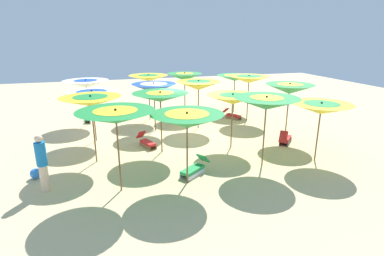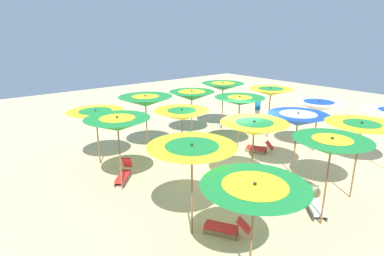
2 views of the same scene
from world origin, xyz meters
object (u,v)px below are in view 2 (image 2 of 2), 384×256
Objects in this scene: beach_umbrella_6 at (298,120)px; beach_umbrella_8 at (118,124)px; beach_umbrella_5 at (254,128)px; beach_umbrella_2 at (361,129)px; beach_ball at (276,123)px; beach_umbrella_14 at (192,96)px; beach_umbrella_4 at (192,153)px; lounger_0 at (315,204)px; beach_umbrella_0 at (254,193)px; beach_umbrella_7 at (318,106)px; beach_umbrella_13 at (146,101)px; beachgoer_0 at (258,108)px; lounger_1 at (224,228)px; beach_umbrella_11 at (271,92)px; lounger_5 at (193,136)px; beach_umbrella_12 at (96,116)px; beach_umbrella_1 at (331,147)px; lounger_4 at (259,148)px; beach_umbrella_10 at (240,101)px; beach_umbrella_9 at (182,115)px; lounger_2 at (124,175)px; beach_umbrella_15 at (223,87)px.

beach_umbrella_6 is 6.01m from beach_umbrella_8.
beach_umbrella_5 is 1.02× the size of beach_umbrella_6.
beach_ball is (6.14, -4.58, -2.06)m from beach_umbrella_2.
beach_umbrella_2 reaches higher than beach_umbrella_14.
beach_umbrella_4 is 1.03× the size of beach_umbrella_5.
beach_umbrella_0 is at bearing -37.77° from lounger_0.
beach_umbrella_7 is 0.89× the size of beach_umbrella_13.
beachgoer_0 is (5.37, -9.11, -1.31)m from beach_umbrella_4.
lounger_1 is at bearing 103.50° from beach_umbrella_7.
lounger_1 is (-6.61, 4.37, -1.81)m from beach_umbrella_14.
beachgoer_0 is (1.81, -1.40, -1.32)m from beach_umbrella_11.
beach_umbrella_0 is at bearing 111.75° from beach_umbrella_7.
lounger_5 is at bearing 144.28° from beach_umbrella_14.
beach_umbrella_12 is 1.89× the size of lounger_1.
beach_umbrella_1 is 1.12× the size of beach_umbrella_12.
beachgoer_0 is 1.27m from beach_ball.
lounger_1 is at bearing 166.06° from beach_umbrella_13.
beach_umbrella_13 is 5.13m from lounger_4.
beach_umbrella_10 is 2.17m from lounger_4.
beach_umbrella_9 is 2.96m from lounger_2.
beach_umbrella_7 is at bearing -125.79° from beachgoer_0.
beach_umbrella_8 reaches higher than beach_umbrella_7.
lounger_5 is at bearing 77.44° from beach_ball.
lounger_0 is 0.98× the size of lounger_5.
beach_umbrella_10 is at bearing 96.77° from beach_umbrella_11.
beach_umbrella_12 is 1.27× the size of beachgoer_0.
beach_umbrella_11 reaches higher than beachgoer_0.
beach_umbrella_14 is 5.18m from beach_ball.
beach_umbrella_15 is 3.17m from lounger_5.
beach_umbrella_9 is at bearing 25.56° from beach_umbrella_2.
beach_umbrella_13 reaches higher than beach_umbrella_12.
beach_umbrella_14 is at bearing 87.85° from beach_umbrella_15.
beach_umbrella_4 is 1.07× the size of beach_umbrella_14.
beachgoer_0 reaches higher than lounger_0.
beach_umbrella_7 is 3.27m from beach_umbrella_10.
beach_umbrella_10 is (-0.28, -2.80, 0.19)m from beach_umbrella_9.
beach_umbrella_13 is 1.00× the size of beach_umbrella_15.
beach_umbrella_9 reaches higher than beach_ball.
beach_umbrella_15 is at bearing -74.39° from lounger_1.
beach_umbrella_9 reaches higher than lounger_0.
beach_umbrella_4 is at bearing 179.54° from beach_umbrella_12.
beach_umbrella_2 is 2.05× the size of lounger_5.
beach_umbrella_0 is 1.01× the size of beach_umbrella_7.
beach_umbrella_11 reaches higher than beach_umbrella_12.
beach_umbrella_6 reaches higher than beach_ball.
beach_umbrella_1 is 8.18m from beach_umbrella_14.
lounger_0 is at bearing -80.99° from beach_umbrella_0.
lounger_0 is at bearing 154.07° from beach_umbrella_15.
beach_ball is at bearing -46.38° from beach_umbrella_1.
lounger_4 is 4.47m from beachgoer_0.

